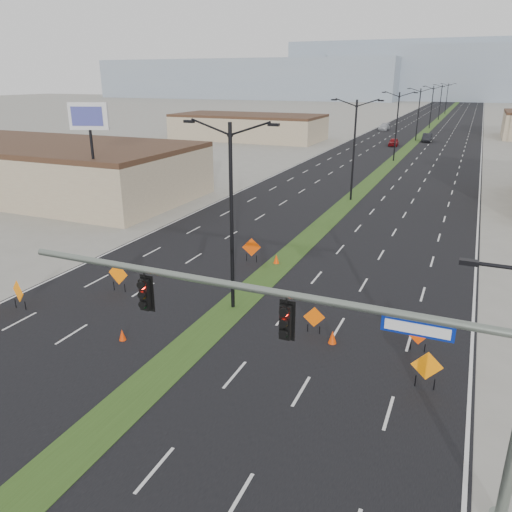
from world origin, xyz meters
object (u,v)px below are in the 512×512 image
at_px(signal_mast, 347,347).
at_px(streetlight_2, 397,124).
at_px(cone_3, 276,259).
at_px(construction_sign_2, 252,248).
at_px(cone_1, 286,316).
at_px(pole_sign_west, 89,125).
at_px(construction_sign_4, 427,367).
at_px(construction_sign_1, 118,275).
at_px(streetlight_5, 440,101).
at_px(construction_sign_3, 314,318).
at_px(streetlight_1, 354,147).
at_px(streetlight_6, 447,98).
at_px(cone_2, 332,337).
at_px(streetlight_3, 418,113).
at_px(car_mid, 427,138).
at_px(construction_sign_5, 419,335).
at_px(streetlight_0, 231,213).
at_px(construction_sign_0, 18,292).
at_px(car_left, 394,142).
at_px(car_far, 384,127).
at_px(streetlight_4, 432,106).
at_px(cone_0, 122,335).

relative_size(signal_mast, streetlight_2, 1.63).
bearing_deg(cone_3, construction_sign_2, -170.05).
xyz_separation_m(cone_1, pole_sign_west, (-21.84, 11.55, 8.02)).
bearing_deg(construction_sign_4, construction_sign_1, 161.85).
bearing_deg(pole_sign_west, streetlight_5, 62.26).
bearing_deg(construction_sign_3, streetlight_1, 84.00).
bearing_deg(streetlight_6, signal_mast, -87.25).
bearing_deg(cone_2, construction_sign_2, 132.87).
distance_m(streetlight_3, construction_sign_1, 85.13).
relative_size(streetlight_5, cone_3, 14.68).
height_order(signal_mast, car_mid, signal_mast).
bearing_deg(streetlight_3, pole_sign_west, -104.30).
bearing_deg(cone_2, car_mid, 92.65).
bearing_deg(construction_sign_2, cone_2, -69.31).
bearing_deg(construction_sign_5, streetlight_3, 74.79).
bearing_deg(streetlight_1, construction_sign_3, -80.26).
bearing_deg(streetlight_0, construction_sign_5, -4.68).
bearing_deg(construction_sign_0, construction_sign_5, 31.01).
xyz_separation_m(streetlight_1, streetlight_6, (0.00, 140.00, 0.00)).
height_order(car_left, cone_3, car_left).
distance_m(streetlight_6, construction_sign_1, 168.93).
xyz_separation_m(streetlight_6, construction_sign_3, (4.99, -169.05, -4.59)).
distance_m(streetlight_0, construction_sign_3, 6.86).
xyz_separation_m(construction_sign_0, construction_sign_2, (8.67, 11.89, 0.01)).
relative_size(streetlight_6, construction_sign_1, 5.49).
xyz_separation_m(streetlight_1, streetlight_2, (0.00, 28.00, 0.00)).
distance_m(streetlight_2, car_far, 48.25).
height_order(streetlight_3, streetlight_6, same).
relative_size(streetlight_1, streetlight_4, 1.00).
xyz_separation_m(streetlight_4, construction_sign_1, (-7.17, -112.72, -4.34)).
bearing_deg(cone_2, cone_3, 125.26).
bearing_deg(streetlight_3, car_far, 116.69).
bearing_deg(streetlight_2, car_left, 98.92).
relative_size(construction_sign_2, cone_1, 3.10).
bearing_deg(streetlight_1, car_mid, 87.74).
relative_size(streetlight_5, car_far, 1.93).
relative_size(construction_sign_3, cone_1, 2.58).
relative_size(signal_mast, car_mid, 3.41).
distance_m(streetlight_5, car_mid, 56.82).
bearing_deg(construction_sign_5, signal_mast, -120.57).
bearing_deg(streetlight_4, streetlight_0, -90.00).
relative_size(car_left, cone_0, 7.05).
xyz_separation_m(streetlight_2, streetlight_6, (0.00, 112.00, 0.00)).
bearing_deg(streetlight_0, construction_sign_3, -11.92).
height_order(streetlight_6, construction_sign_5, streetlight_6).
distance_m(car_left, car_far, 29.80).
bearing_deg(signal_mast, streetlight_5, 93.26).
bearing_deg(signal_mast, cone_1, 118.83).
height_order(streetlight_3, cone_1, streetlight_3).
xyz_separation_m(cone_2, cone_3, (-6.40, 9.05, 0.00)).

